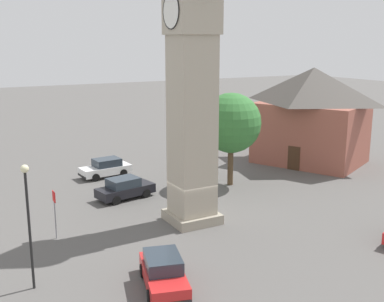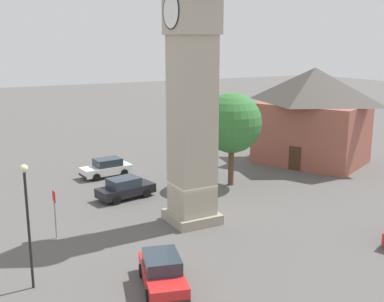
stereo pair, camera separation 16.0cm
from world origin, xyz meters
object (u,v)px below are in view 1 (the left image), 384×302
object	(u,v)px
building_shop_left	(312,115)
road_sign	(55,207)
pedestrian	(195,185)
car_blue_kerb	(125,188)
car_white_side	(106,168)
lamp_post	(28,209)
car_silver_kerb	(163,272)
clock_tower	(192,28)
tree	(231,123)

from	to	relation	value
building_shop_left	road_sign	distance (m)	25.88
pedestrian	car_blue_kerb	bearing A→B (deg)	-118.50
building_shop_left	car_white_side	bearing A→B (deg)	-103.18
car_white_side	lamp_post	bearing A→B (deg)	-28.80
car_blue_kerb	building_shop_left	distance (m)	19.32
pedestrian	building_shop_left	bearing A→B (deg)	106.15
car_silver_kerb	car_white_side	xyz separation A→B (m)	(-18.86, 3.65, 0.00)
car_silver_kerb	pedestrian	bearing A→B (deg)	144.46
car_white_side	road_sign	world-z (taller)	road_sign
clock_tower	car_white_side	size ratio (longest dim) A/B	4.68
car_blue_kerb	car_silver_kerb	size ratio (longest dim) A/B	0.99
car_white_side	building_shop_left	xyz separation A→B (m)	(4.27, 18.25, 3.69)
building_shop_left	lamp_post	bearing A→B (deg)	-66.41
car_silver_kerb	tree	size ratio (longest dim) A/B	0.61
clock_tower	car_white_side	bearing A→B (deg)	-173.32
car_silver_kerb	road_sign	size ratio (longest dim) A/B	1.58
clock_tower	building_shop_left	world-z (taller)	clock_tower
tree	car_silver_kerb	bearing A→B (deg)	-43.59
car_white_side	building_shop_left	world-z (taller)	building_shop_left
car_blue_kerb	pedestrian	bearing A→B (deg)	61.50
car_silver_kerb	tree	distance (m)	17.13
car_white_side	pedestrian	xyz separation A→B (m)	(8.46, 3.78, 0.25)
tree	pedestrian	bearing A→B (deg)	-67.81
pedestrian	road_sign	size ratio (longest dim) A/B	0.60
road_sign	building_shop_left	bearing A→B (deg)	104.95
car_silver_kerb	car_white_side	world-z (taller)	same
car_white_side	pedestrian	size ratio (longest dim) A/B	2.53
car_blue_kerb	car_white_side	xyz separation A→B (m)	(-6.07, 0.64, 0.00)
building_shop_left	car_blue_kerb	bearing A→B (deg)	-84.57
lamp_post	tree	bearing A→B (deg)	119.14
building_shop_left	tree	bearing A→B (deg)	-76.30
car_blue_kerb	car_silver_kerb	world-z (taller)	same
car_white_side	clock_tower	bearing A→B (deg)	6.68
tree	building_shop_left	xyz separation A→B (m)	(-2.54, 10.44, -0.43)
car_white_side	building_shop_left	distance (m)	19.10
car_silver_kerb	tree	bearing A→B (deg)	136.41
building_shop_left	lamp_post	world-z (taller)	building_shop_left
clock_tower	tree	distance (m)	10.81
clock_tower	lamp_post	xyz separation A→B (m)	(3.85, -10.29, -7.89)
lamp_post	road_sign	xyz separation A→B (m)	(-5.20, 2.23, -1.90)
tree	road_sign	size ratio (longest dim) A/B	2.57
clock_tower	road_sign	bearing A→B (deg)	-99.46
clock_tower	lamp_post	size ratio (longest dim) A/B	3.45
road_sign	car_silver_kerb	bearing A→B (deg)	20.54
car_blue_kerb	tree	world-z (taller)	tree
car_silver_kerb	car_white_side	bearing A→B (deg)	169.04
lamp_post	road_sign	distance (m)	5.96
pedestrian	lamp_post	bearing A→B (deg)	-58.81
pedestrian	car_white_side	bearing A→B (deg)	-155.96
clock_tower	lamp_post	bearing A→B (deg)	-69.48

